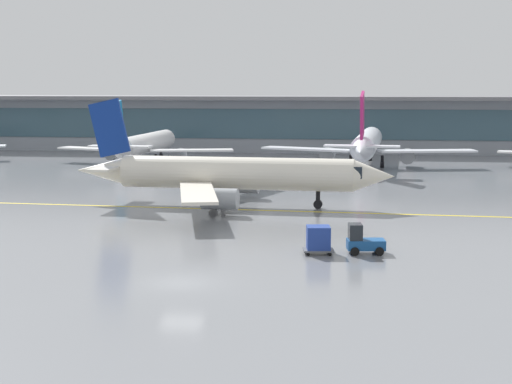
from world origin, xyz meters
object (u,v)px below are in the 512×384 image
object	(u,v)px
gate_airplane_1	(146,144)
taxiing_regional_jet	(233,174)
gate_airplane_2	(367,144)
cargo_dolly_lead	(318,239)
baggage_tug	(363,241)

from	to	relation	value
gate_airplane_1	taxiing_regional_jet	world-z (taller)	taxiing_regional_jet
gate_airplane_1	gate_airplane_2	size ratio (longest dim) A/B	0.88
gate_airplane_2	cargo_dolly_lead	size ratio (longest dim) A/B	14.26
gate_airplane_1	baggage_tug	xyz separation A→B (m)	(31.46, -59.27, -1.98)
gate_airplane_2	taxiing_regional_jet	size ratio (longest dim) A/B	1.05
baggage_tug	gate_airplane_1	bearing A→B (deg)	110.21
cargo_dolly_lead	baggage_tug	bearing A→B (deg)	0.00
gate_airplane_2	taxiing_regional_jet	world-z (taller)	gate_airplane_2
baggage_tug	cargo_dolly_lead	world-z (taller)	baggage_tug
cargo_dolly_lead	taxiing_regional_jet	bearing A→B (deg)	106.49
gate_airplane_1	baggage_tug	world-z (taller)	gate_airplane_1
gate_airplane_1	cargo_dolly_lead	world-z (taller)	gate_airplane_1
taxiing_regional_jet	cargo_dolly_lead	distance (m)	22.62
gate_airplane_2	taxiing_regional_jet	xyz separation A→B (m)	(-13.29, -39.13, -0.15)
baggage_tug	cargo_dolly_lead	size ratio (longest dim) A/B	1.20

